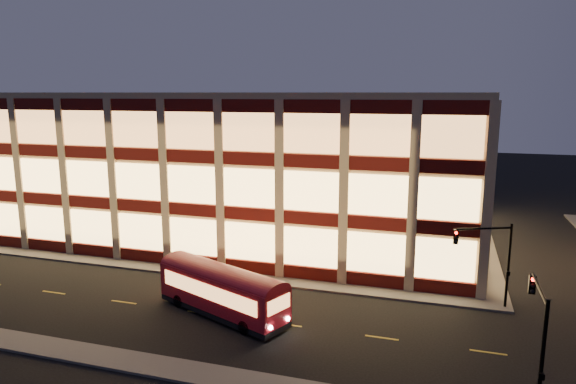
% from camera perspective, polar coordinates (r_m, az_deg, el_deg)
% --- Properties ---
extents(ground, '(200.00, 200.00, 0.00)m').
position_cam_1_polar(ground, '(42.38, -10.84, -9.21)').
color(ground, black).
rests_on(ground, ground).
extents(sidewalk_office_south, '(54.00, 2.00, 0.15)m').
position_cam_1_polar(sidewalk_office_south, '(44.59, -13.68, -8.20)').
color(sidewalk_office_south, '#514F4C').
rests_on(sidewalk_office_south, ground).
extents(sidewalk_office_east, '(2.00, 30.00, 0.15)m').
position_cam_1_polar(sidewalk_office_east, '(54.07, 20.81, -5.21)').
color(sidewalk_office_east, '#514F4C').
rests_on(sidewalk_office_east, ground).
extents(sidewalk_near, '(100.00, 2.00, 0.15)m').
position_cam_1_polar(sidewalk_near, '(32.47, -22.07, -16.23)').
color(sidewalk_near, '#514F4C').
rests_on(sidewalk_near, ground).
extents(office_building, '(50.45, 30.45, 14.50)m').
position_cam_1_polar(office_building, '(56.81, -5.71, 3.61)').
color(office_building, tan).
rests_on(office_building, ground).
extents(traffic_signal_far, '(3.79, 1.87, 6.00)m').
position_cam_1_polar(traffic_signal_far, '(36.84, 21.49, -6.16)').
color(traffic_signal_far, black).
rests_on(traffic_signal_far, ground).
extents(traffic_signal_near, '(0.32, 4.45, 6.00)m').
position_cam_1_polar(traffic_signal_near, '(26.46, 26.07, -13.25)').
color(traffic_signal_near, black).
rests_on(traffic_signal_near, ground).
extents(trolley_bus, '(10.08, 6.10, 3.35)m').
position_cam_1_polar(trolley_bus, '(34.60, -7.35, -10.52)').
color(trolley_bus, maroon).
rests_on(trolley_bus, ground).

